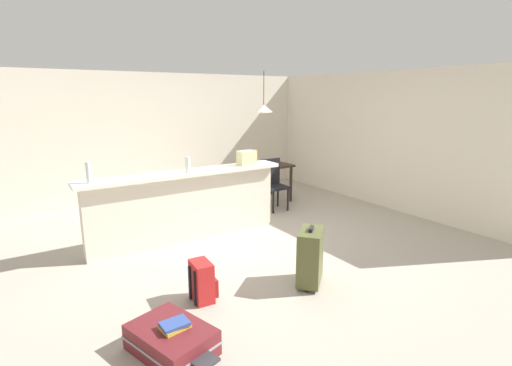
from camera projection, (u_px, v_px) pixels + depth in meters
name	position (u px, v px, depth m)	size (l,w,h in m)	color
ground_plane	(249.00, 240.00, 5.60)	(13.00, 13.00, 0.05)	#ADA393
wall_back	(171.00, 136.00, 7.80)	(6.60, 0.10, 2.50)	silver
wall_right	(377.00, 139.00, 7.18)	(0.10, 6.00, 2.50)	silver
partition_half_wall	(187.00, 208.00, 5.45)	(2.80, 0.20, 0.96)	silver
bar_countertop	(186.00, 173.00, 5.33)	(2.96, 0.40, 0.05)	white
bottle_clear	(88.00, 173.00, 4.60)	(0.06, 0.06, 0.26)	silver
bottle_white	(188.00, 165.00, 5.24)	(0.07, 0.07, 0.22)	silver
bottle_amber	(255.00, 156.00, 6.01)	(0.06, 0.06, 0.21)	#9E661E
grocery_bag	(247.00, 158.00, 5.80)	(0.26, 0.18, 0.22)	beige
dining_table	(261.00, 169.00, 7.42)	(1.10, 0.80, 0.74)	#332319
dining_chair_near_partition	(273.00, 182.00, 6.95)	(0.41, 0.41, 0.93)	black
pendant_lamp	(264.00, 108.00, 7.09)	(0.34, 0.34, 0.79)	black
suitcase_flat_maroon	(172.00, 340.00, 3.10)	(0.67, 0.89, 0.22)	maroon
backpack_red	(202.00, 282.00, 3.87)	(0.26, 0.29, 0.42)	red
suitcase_upright_olive	(310.00, 256.00, 4.17)	(0.49, 0.47, 0.67)	#51562D
book_stack	(175.00, 325.00, 3.06)	(0.24, 0.19, 0.06)	gold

